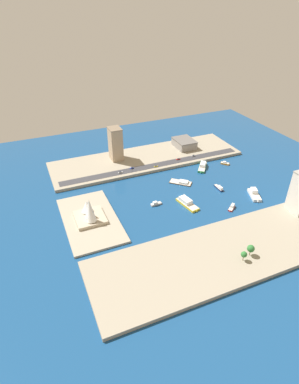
{
  "coord_description": "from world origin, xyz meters",
  "views": [
    {
      "loc": [
        -239.48,
        137.37,
        179.78
      ],
      "look_at": [
        12.98,
        29.7,
        4.41
      ],
      "focal_mm": 29.27,
      "sensor_mm": 36.0,
      "label": 1
    }
  ],
  "objects_px": {
    "patrol_launch_navy": "(219,188)",
    "hatchback_blue": "(132,168)",
    "ferry_white_commuter": "(254,194)",
    "traffic_light_waterfront": "(132,170)",
    "van_white": "(120,172)",
    "taxi_yellow_cab": "(156,166)",
    "carpark_squat_concrete": "(184,143)",
    "water_taxi_orange": "(225,163)",
    "tugboat_red": "(232,207)",
    "pickup_red": "(178,159)",
    "ferry_green_doubledeck": "(203,166)",
    "opera_landmark": "(89,212)",
    "apartment_midrise_tan": "(116,144)",
    "sedan_silver": "(193,156)",
    "yacht_sleek_gray": "(156,204)",
    "ferry_yellow_fast": "(187,203)",
    "barge_flat_brown": "(182,182)"
  },
  "relations": [
    {
      "from": "ferry_yellow_fast",
      "to": "opera_landmark",
      "type": "bearing_deg",
      "value": 82.41
    },
    {
      "from": "ferry_green_doubledeck",
      "to": "tugboat_red",
      "type": "relative_size",
      "value": 2.14
    },
    {
      "from": "carpark_squat_concrete",
      "to": "traffic_light_waterfront",
      "type": "bearing_deg",
      "value": 114.18
    },
    {
      "from": "barge_flat_brown",
      "to": "hatchback_blue",
      "type": "relative_size",
      "value": 5.63
    },
    {
      "from": "barge_flat_brown",
      "to": "sedan_silver",
      "type": "height_order",
      "value": "sedan_silver"
    },
    {
      "from": "water_taxi_orange",
      "to": "patrol_launch_navy",
      "type": "distance_m",
      "value": 60.71
    },
    {
      "from": "ferry_white_commuter",
      "to": "van_white",
      "type": "distance_m",
      "value": 149.57
    },
    {
      "from": "apartment_midrise_tan",
      "to": "sedan_silver",
      "type": "height_order",
      "value": "apartment_midrise_tan"
    },
    {
      "from": "apartment_midrise_tan",
      "to": "sedan_silver",
      "type": "distance_m",
      "value": 99.6
    },
    {
      "from": "patrol_launch_navy",
      "to": "hatchback_blue",
      "type": "relative_size",
      "value": 3.53
    },
    {
      "from": "ferry_white_commuter",
      "to": "hatchback_blue",
      "type": "distance_m",
      "value": 141.1
    },
    {
      "from": "water_taxi_orange",
      "to": "pickup_red",
      "type": "height_order",
      "value": "pickup_red"
    },
    {
      "from": "water_taxi_orange",
      "to": "tugboat_red",
      "type": "bearing_deg",
      "value": 149.25
    },
    {
      "from": "ferry_green_doubledeck",
      "to": "tugboat_red",
      "type": "distance_m",
      "value": 85.92
    },
    {
      "from": "ferry_green_doubledeck",
      "to": "ferry_white_commuter",
      "type": "distance_m",
      "value": 76.49
    },
    {
      "from": "ferry_white_commuter",
      "to": "traffic_light_waterfront",
      "type": "distance_m",
      "value": 136.77
    },
    {
      "from": "pickup_red",
      "to": "traffic_light_waterfront",
      "type": "relative_size",
      "value": 0.79
    },
    {
      "from": "tugboat_red",
      "to": "apartment_midrise_tan",
      "type": "xyz_separation_m",
      "value": [
        142.63,
        72.58,
        22.2
      ]
    },
    {
      "from": "patrol_launch_navy",
      "to": "carpark_squat_concrete",
      "type": "relative_size",
      "value": 0.49
    },
    {
      "from": "barge_flat_brown",
      "to": "patrol_launch_navy",
      "type": "height_order",
      "value": "patrol_launch_navy"
    },
    {
      "from": "carpark_squat_concrete",
      "to": "hatchback_blue",
      "type": "height_order",
      "value": "carpark_squat_concrete"
    },
    {
      "from": "apartment_midrise_tan",
      "to": "traffic_light_waterfront",
      "type": "bearing_deg",
      "value": -172.51
    },
    {
      "from": "patrol_launch_navy",
      "to": "taxi_yellow_cab",
      "type": "relative_size",
      "value": 3.58
    },
    {
      "from": "tugboat_red",
      "to": "water_taxi_orange",
      "type": "bearing_deg",
      "value": -30.75
    },
    {
      "from": "ferry_green_doubledeck",
      "to": "taxi_yellow_cab",
      "type": "xyz_separation_m",
      "value": [
        19.21,
        53.27,
        1.94
      ]
    },
    {
      "from": "yacht_sleek_gray",
      "to": "opera_landmark",
      "type": "relative_size",
      "value": 0.43
    },
    {
      "from": "patrol_launch_navy",
      "to": "yacht_sleek_gray",
      "type": "bearing_deg",
      "value": 90.52
    },
    {
      "from": "patrol_launch_navy",
      "to": "sedan_silver",
      "type": "xyz_separation_m",
      "value": [
        74.84,
        -10.78,
        2.73
      ]
    },
    {
      "from": "apartment_midrise_tan",
      "to": "sedan_silver",
      "type": "bearing_deg",
      "value": -109.13
    },
    {
      "from": "ferry_yellow_fast",
      "to": "pickup_red",
      "type": "distance_m",
      "value": 93.4
    },
    {
      "from": "yacht_sleek_gray",
      "to": "barge_flat_brown",
      "type": "distance_m",
      "value": 51.53
    },
    {
      "from": "yacht_sleek_gray",
      "to": "ferry_yellow_fast",
      "type": "distance_m",
      "value": 30.78
    },
    {
      "from": "yacht_sleek_gray",
      "to": "pickup_red",
      "type": "height_order",
      "value": "pickup_red"
    },
    {
      "from": "traffic_light_waterfront",
      "to": "water_taxi_orange",
      "type": "bearing_deg",
      "value": -99.26
    },
    {
      "from": "water_taxi_orange",
      "to": "opera_landmark",
      "type": "distance_m",
      "value": 187.47
    },
    {
      "from": "ferry_yellow_fast",
      "to": "ferry_green_doubledeck",
      "type": "bearing_deg",
      "value": -42.24
    },
    {
      "from": "barge_flat_brown",
      "to": "ferry_yellow_fast",
      "type": "relative_size",
      "value": 0.84
    },
    {
      "from": "barge_flat_brown",
      "to": "taxi_yellow_cab",
      "type": "xyz_separation_m",
      "value": [
        40.75,
        13.24,
        3.16
      ]
    },
    {
      "from": "ferry_white_commuter",
      "to": "hatchback_blue",
      "type": "bearing_deg",
      "value": 44.39
    },
    {
      "from": "ferry_white_commuter",
      "to": "ferry_yellow_fast",
      "type": "xyz_separation_m",
      "value": [
        13.71,
        72.64,
        0.11
      ]
    },
    {
      "from": "ferry_yellow_fast",
      "to": "taxi_yellow_cab",
      "type": "relative_size",
      "value": 6.81
    },
    {
      "from": "sedan_silver",
      "to": "van_white",
      "type": "distance_m",
      "value": 99.69
    },
    {
      "from": "ferry_green_doubledeck",
      "to": "patrol_launch_navy",
      "type": "bearing_deg",
      "value": 169.97
    },
    {
      "from": "sedan_silver",
      "to": "ferry_white_commuter",
      "type": "bearing_deg",
      "value": -171.42
    },
    {
      "from": "sedan_silver",
      "to": "carpark_squat_concrete",
      "type": "bearing_deg",
      "value": -5.58
    },
    {
      "from": "carpark_squat_concrete",
      "to": "pickup_red",
      "type": "xyz_separation_m",
      "value": [
        -31.09,
        24.99,
        -4.47
      ]
    },
    {
      "from": "ferry_green_doubledeck",
      "to": "opera_landmark",
      "type": "height_order",
      "value": "opera_landmark"
    },
    {
      "from": "van_white",
      "to": "taxi_yellow_cab",
      "type": "distance_m",
      "value": 44.12
    },
    {
      "from": "carpark_squat_concrete",
      "to": "van_white",
      "type": "relative_size",
      "value": 6.28
    },
    {
      "from": "apartment_midrise_tan",
      "to": "opera_landmark",
      "type": "relative_size",
      "value": 1.37
    }
  ]
}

